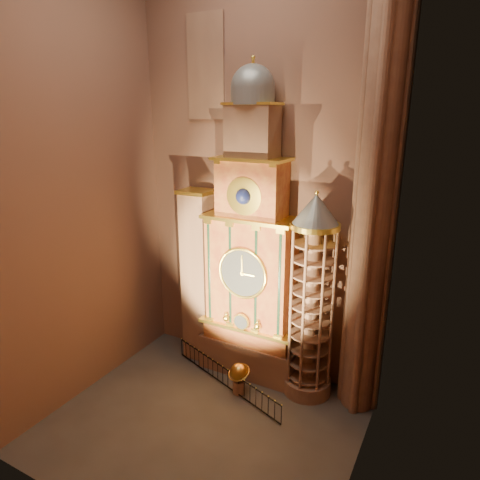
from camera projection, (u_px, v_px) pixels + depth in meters
The scene contains 11 objects.
floor at pixel (204, 423), 20.46m from camera, with size 14.00×14.00×0.00m, color #383330.
wall_back at pixel (261, 177), 22.35m from camera, with size 22.00×22.00×0.00m, color brown.
wall_left at pixel (75, 183), 20.45m from camera, with size 22.00×22.00×0.00m, color brown.
wall_right at pixel (374, 215), 14.12m from camera, with size 22.00×22.00×0.00m, color brown.
astronomical_clock at pixel (251, 261), 22.72m from camera, with size 5.60×2.41×16.70m.
portrait_tower at pixel (199, 276), 24.71m from camera, with size 1.80×1.60×10.20m.
stair_turret at pixel (311, 300), 21.32m from camera, with size 2.50×2.50×10.80m.
gothic_pier at pixel (376, 190), 18.75m from camera, with size 2.04×2.04×22.00m.
stained_glass_window at pixel (206, 67), 22.14m from camera, with size 2.20×0.14×5.20m.
celestial_globe at pixel (239, 376), 22.38m from camera, with size 1.49×1.45×1.70m.
iron_railing at pixel (225, 377), 22.99m from camera, with size 7.70×2.82×1.09m.
Camera 1 is at (9.59, -14.22, 14.29)m, focal length 32.00 mm.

